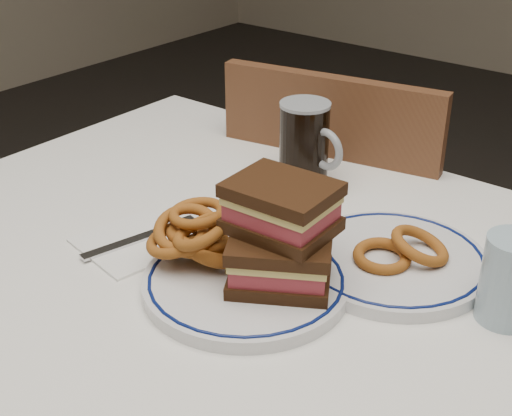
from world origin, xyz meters
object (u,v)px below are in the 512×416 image
Objects in this scene: main_plate at (246,282)px; far_plate at (393,260)px; chair_far at (343,248)px; beer_mug at (305,143)px; reuben_sandwich at (281,234)px.

main_plate and far_plate have the same top height.
main_plate is at bearing -126.74° from far_plate.
beer_mug is (0.05, -0.23, 0.33)m from chair_far.
main_plate is 0.08m from reuben_sandwich.
beer_mug reaches higher than far_plate.
chair_far reaches higher than far_plate.
chair_far and reuben_sandwich have the same top height.
chair_far is 6.48× the size of beer_mug.
main_plate is at bearing -145.31° from reuben_sandwich.
chair_far is at bearing 128.24° from far_plate.
beer_mug reaches higher than main_plate.
reuben_sandwich is 0.62× the size of far_plate.
beer_mug is at bearing 149.58° from far_plate.
chair_far is at bearing 112.28° from reuben_sandwich.
beer_mug is at bearing 112.02° from main_plate.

